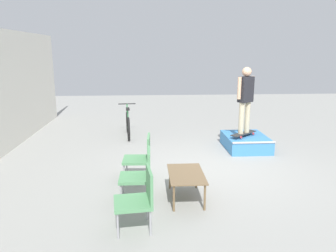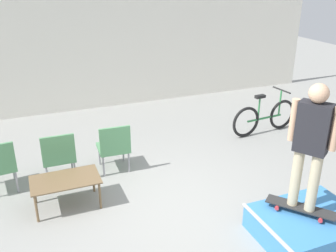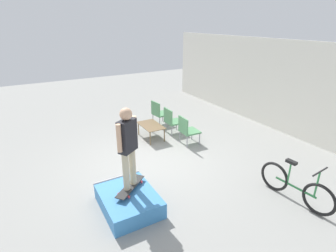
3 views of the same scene
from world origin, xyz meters
The scene contains 9 objects.
ground_plane centered at (0.00, 0.00, 0.00)m, with size 24.00×24.00×0.00m, color gray.
skate_ramp_box centered at (1.44, -1.16, 0.17)m, with size 1.34×1.04×0.37m.
skateboard_on_ramp centered at (1.36, -1.07, 0.43)m, with size 0.70×0.80×0.07m.
person_skater centered at (1.36, -1.07, 1.41)m, with size 0.37×0.49×1.65m.
coffee_table centered at (-1.39, 0.72, 0.41)m, with size 0.99×0.59×0.46m.
patio_chair_left centered at (-2.30, 1.49, 0.49)m, with size 0.57×0.57×0.88m.
patio_chair_center centered at (-1.39, 1.49, 0.49)m, with size 0.52×0.52×0.88m.
patio_chair_right centered at (-0.47, 1.49, 0.49)m, with size 0.54×0.54×0.88m.
bicycle centered at (2.93, 1.94, 0.35)m, with size 1.64×0.52×0.92m.
Camera 1 is at (-6.55, 1.37, 2.48)m, focal length 35.00 mm.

